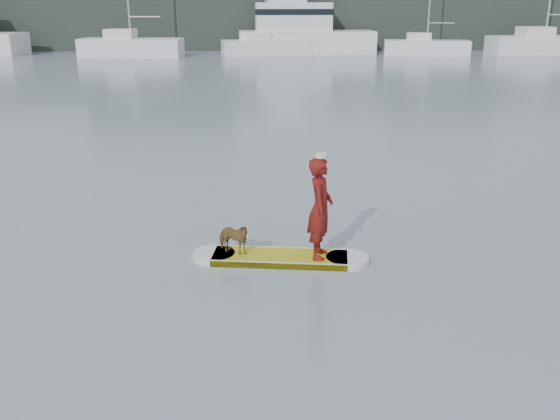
{
  "coord_description": "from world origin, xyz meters",
  "views": [
    {
      "loc": [
        -0.39,
        -9.4,
        4.65
      ],
      "look_at": [
        -0.03,
        1.3,
        1.0
      ],
      "focal_mm": 40.0,
      "sensor_mm": 36.0,
      "label": 1
    }
  ],
  "objects_px": {
    "dog": "(233,238)",
    "sailboat_d": "(265,46)",
    "paddler": "(320,208)",
    "paddleboard": "(280,258)",
    "sailboat_c": "(130,46)",
    "sailboat_f": "(544,43)",
    "sailboat_e": "(426,46)",
    "motor_yacht_a": "(301,30)"
  },
  "relations": [
    {
      "from": "sailboat_f",
      "to": "sailboat_e",
      "type": "bearing_deg",
      "value": 179.2
    },
    {
      "from": "sailboat_d",
      "to": "paddleboard",
      "type": "bearing_deg",
      "value": -100.32
    },
    {
      "from": "paddler",
      "to": "sailboat_d",
      "type": "relative_size",
      "value": 0.17
    },
    {
      "from": "dog",
      "to": "sailboat_d",
      "type": "distance_m",
      "value": 44.27
    },
    {
      "from": "paddler",
      "to": "sailboat_d",
      "type": "xyz_separation_m",
      "value": [
        -0.47,
        44.44,
        -0.27
      ]
    },
    {
      "from": "sailboat_d",
      "to": "motor_yacht_a",
      "type": "height_order",
      "value": "sailboat_d"
    },
    {
      "from": "dog",
      "to": "motor_yacht_a",
      "type": "relative_size",
      "value": 0.06
    },
    {
      "from": "dog",
      "to": "sailboat_c",
      "type": "relative_size",
      "value": 0.06
    },
    {
      "from": "sailboat_c",
      "to": "sailboat_f",
      "type": "bearing_deg",
      "value": 7.39
    },
    {
      "from": "paddler",
      "to": "sailboat_f",
      "type": "xyz_separation_m",
      "value": [
        23.7,
        44.44,
        -0.08
      ]
    },
    {
      "from": "dog",
      "to": "sailboat_d",
      "type": "bearing_deg",
      "value": 30.3
    },
    {
      "from": "paddler",
      "to": "sailboat_f",
      "type": "relative_size",
      "value": 0.13
    },
    {
      "from": "motor_yacht_a",
      "to": "sailboat_d",
      "type": "bearing_deg",
      "value": -158.62
    },
    {
      "from": "sailboat_c",
      "to": "motor_yacht_a",
      "type": "distance_m",
      "value": 14.63
    },
    {
      "from": "paddleboard",
      "to": "sailboat_c",
      "type": "height_order",
      "value": "sailboat_c"
    },
    {
      "from": "dog",
      "to": "sailboat_c",
      "type": "distance_m",
      "value": 43.91
    },
    {
      "from": "sailboat_d",
      "to": "sailboat_e",
      "type": "bearing_deg",
      "value": -13.16
    },
    {
      "from": "dog",
      "to": "sailboat_f",
      "type": "xyz_separation_m",
      "value": [
        25.3,
        44.25,
        0.56
      ]
    },
    {
      "from": "sailboat_d",
      "to": "sailboat_f",
      "type": "distance_m",
      "value": 24.17
    },
    {
      "from": "paddler",
      "to": "sailboat_d",
      "type": "distance_m",
      "value": 44.45
    },
    {
      "from": "paddler",
      "to": "sailboat_d",
      "type": "height_order",
      "value": "sailboat_d"
    },
    {
      "from": "paddler",
      "to": "dog",
      "type": "xyz_separation_m",
      "value": [
        -1.59,
        0.19,
        -0.63
      ]
    },
    {
      "from": "sailboat_c",
      "to": "sailboat_f",
      "type": "xyz_separation_m",
      "value": [
        35.36,
        1.52,
        0.09
      ]
    },
    {
      "from": "sailboat_c",
      "to": "dog",
      "type": "bearing_deg",
      "value": -71.81
    },
    {
      "from": "dog",
      "to": "sailboat_c",
      "type": "height_order",
      "value": "sailboat_c"
    },
    {
      "from": "sailboat_c",
      "to": "sailboat_e",
      "type": "distance_m",
      "value": 24.88
    },
    {
      "from": "sailboat_f",
      "to": "sailboat_d",
      "type": "bearing_deg",
      "value": 175.07
    },
    {
      "from": "sailboat_c",
      "to": "sailboat_d",
      "type": "distance_m",
      "value": 11.3
    },
    {
      "from": "paddleboard",
      "to": "sailboat_e",
      "type": "xyz_separation_m",
      "value": [
        13.93,
        43.6,
        0.68
      ]
    },
    {
      "from": "paddleboard",
      "to": "sailboat_c",
      "type": "distance_m",
      "value": 44.22
    },
    {
      "from": "paddler",
      "to": "sailboat_e",
      "type": "bearing_deg",
      "value": -6.69
    },
    {
      "from": "sailboat_d",
      "to": "sailboat_f",
      "type": "bearing_deg",
      "value": -9.99
    },
    {
      "from": "dog",
      "to": "sailboat_e",
      "type": "relative_size",
      "value": 0.07
    },
    {
      "from": "sailboat_d",
      "to": "dog",
      "type": "bearing_deg",
      "value": -101.44
    },
    {
      "from": "dog",
      "to": "sailboat_c",
      "type": "bearing_deg",
      "value": 45.02
    },
    {
      "from": "sailboat_d",
      "to": "motor_yacht_a",
      "type": "relative_size",
      "value": 0.92
    },
    {
      "from": "paddleboard",
      "to": "sailboat_f",
      "type": "distance_m",
      "value": 50.65
    },
    {
      "from": "paddleboard",
      "to": "sailboat_c",
      "type": "xyz_separation_m",
      "value": [
        -10.94,
        42.84,
        0.83
      ]
    },
    {
      "from": "paddleboard",
      "to": "motor_yacht_a",
      "type": "xyz_separation_m",
      "value": [
        3.35,
        45.75,
        1.93
      ]
    },
    {
      "from": "sailboat_e",
      "to": "motor_yacht_a",
      "type": "distance_m",
      "value": 10.87
    },
    {
      "from": "dog",
      "to": "sailboat_e",
      "type": "distance_m",
      "value": 45.95
    },
    {
      "from": "sailboat_c",
      "to": "sailboat_f",
      "type": "distance_m",
      "value": 35.4
    }
  ]
}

